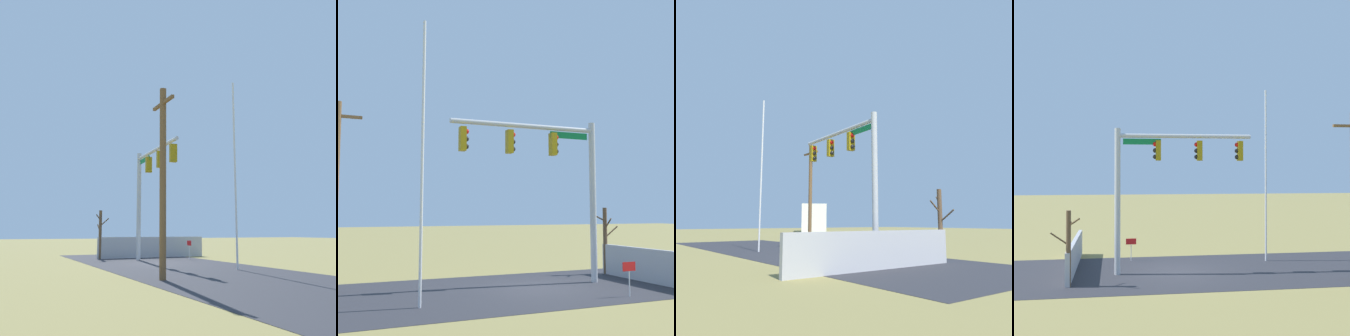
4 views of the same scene
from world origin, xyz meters
TOP-DOWN VIEW (x-y plane):
  - ground_plane at (0.00, 0.00)m, footprint 160.00×160.00m
  - road_surface at (-4.00, 0.00)m, footprint 28.00×8.00m
  - sidewalk_corner at (3.86, 0.25)m, footprint 6.00×6.00m
  - retaining_fence at (4.96, -1.56)m, footprint 0.20×7.88m
  - signal_mast at (0.98, 0.33)m, footprint 6.57×0.59m
  - flagpole at (-5.20, -1.87)m, footprint 0.10×0.10m
  - bare_tree at (4.92, 2.23)m, footprint 1.27×1.02m
  - open_sign at (2.08, -3.01)m, footprint 0.56×0.04m

SIDE VIEW (x-z plane):
  - ground_plane at x=0.00m, z-range 0.00..0.00m
  - sidewalk_corner at x=3.86m, z-range 0.00..0.01m
  - road_surface at x=-4.00m, z-range 0.00..0.01m
  - retaining_fence at x=4.96m, z-range 0.00..1.44m
  - open_sign at x=2.08m, z-range 0.30..1.52m
  - bare_tree at x=4.92m, z-range 0.06..3.28m
  - flagpole at x=-5.20m, z-range 0.00..9.35m
  - signal_mast at x=0.98m, z-range 1.44..8.37m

